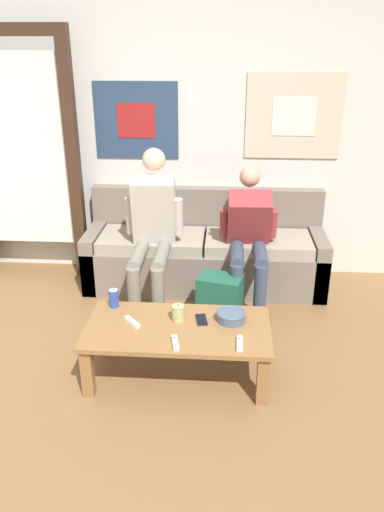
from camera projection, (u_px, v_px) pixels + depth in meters
name	position (u px, v px, depth m)	size (l,w,h in m)	color
ground_plane	(160.00, 448.00, 2.69)	(18.00, 18.00, 0.00)	brown
wall_back	(191.00, 133.00, 4.34)	(10.00, 0.07, 2.55)	silver
door_frame	(21.00, 145.00, 4.27)	(1.00, 0.10, 2.15)	#382319
couch	(205.00, 254.00, 4.42)	(2.07, 0.67, 0.81)	#70665B
coffee_table	(178.00, 334.00, 3.17)	(1.17, 0.60, 0.36)	olive
person_seated_adult	(152.00, 227.00, 3.96)	(0.47, 0.89, 1.25)	gray
person_seated_teen	(249.00, 235.00, 3.98)	(0.47, 0.87, 1.09)	#384256
backpack	(219.00, 302.00, 3.79)	(0.36, 0.31, 0.40)	#1E5642
ceramic_bowl	(231.00, 316.00, 3.20)	(0.19, 0.19, 0.07)	#475B75
pillar_candle	(178.00, 313.00, 3.20)	(0.08, 0.08, 0.12)	tan
drink_can_blue	(114.00, 298.00, 3.36)	(0.07, 0.07, 0.12)	#28479E
game_controller_near_left	(240.00, 343.00, 2.95)	(0.04, 0.14, 0.03)	white
game_controller_near_right	(175.00, 343.00, 2.96)	(0.06, 0.15, 0.03)	white
game_controller_far_center	(132.00, 322.00, 3.18)	(0.12, 0.13, 0.03)	white
cell_phone	(201.00, 320.00, 3.22)	(0.09, 0.15, 0.01)	black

